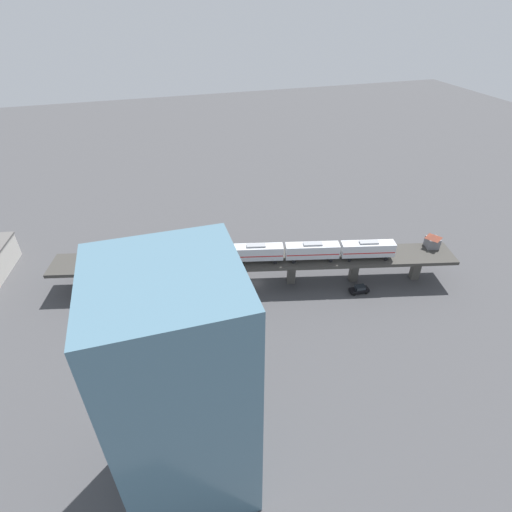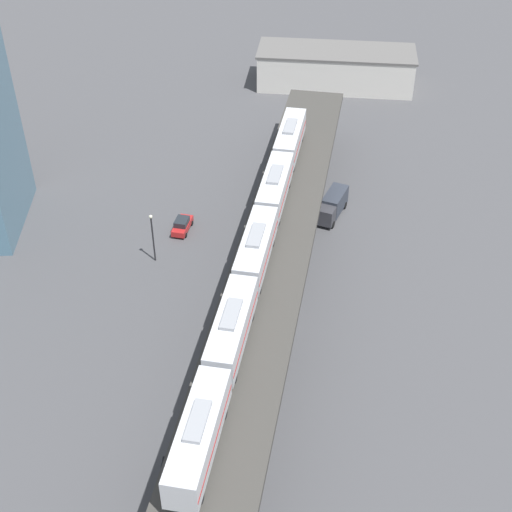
# 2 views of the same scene
# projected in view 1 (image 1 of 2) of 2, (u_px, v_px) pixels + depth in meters

# --- Properties ---
(ground_plane) EXTENTS (400.00, 400.00, 0.00)m
(ground_plane) POSITION_uv_depth(u_px,v_px,m) (255.00, 283.00, 95.32)
(ground_plane) COLOR #424244
(elevated_viaduct) EXTENTS (29.74, 91.41, 7.26)m
(elevated_viaduct) POSITION_uv_depth(u_px,v_px,m) (256.00, 262.00, 91.81)
(elevated_viaduct) COLOR #393733
(elevated_viaduct) RESTS_ON ground
(subway_train) EXTENTS (17.35, 61.32, 4.45)m
(subway_train) POSITION_uv_depth(u_px,v_px,m) (256.00, 252.00, 88.65)
(subway_train) COLOR silver
(subway_train) RESTS_ON elevated_viaduct
(signal_hut) EXTENTS (3.89, 3.89, 3.40)m
(signal_hut) POSITION_uv_depth(u_px,v_px,m) (433.00, 240.00, 94.09)
(signal_hut) COLOR slate
(signal_hut) RESTS_ON elevated_viaduct
(street_car_red) EXTENTS (2.92, 4.72, 1.89)m
(street_car_red) POSITION_uv_depth(u_px,v_px,m) (187.00, 324.00, 82.40)
(street_car_red) COLOR #AD1E1E
(street_car_red) RESTS_ON ground
(street_car_black) EXTENTS (2.19, 4.51, 1.89)m
(street_car_black) POSITION_uv_depth(u_px,v_px,m) (359.00, 289.00, 91.82)
(street_car_black) COLOR black
(street_car_black) RESTS_ON ground
(delivery_truck) EXTENTS (5.25, 7.44, 3.20)m
(delivery_truck) POSITION_uv_depth(u_px,v_px,m) (164.00, 267.00, 97.65)
(delivery_truck) COLOR #333338
(delivery_truck) RESTS_ON ground
(street_lamp) EXTENTS (0.44, 0.44, 6.94)m
(street_lamp) POSITION_uv_depth(u_px,v_px,m) (220.00, 317.00, 79.51)
(street_lamp) COLOR black
(street_lamp) RESTS_ON ground
(office_tower) EXTENTS (16.00, 16.00, 36.00)m
(office_tower) POSITION_uv_depth(u_px,v_px,m) (181.00, 393.00, 48.45)
(office_tower) COLOR slate
(office_tower) RESTS_ON ground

